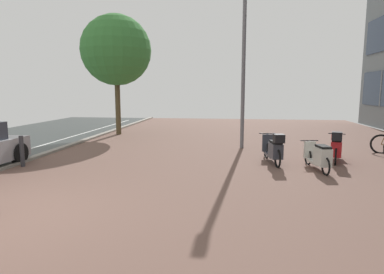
% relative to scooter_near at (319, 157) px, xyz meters
% --- Properties ---
extents(ground, '(21.00, 40.00, 0.13)m').
position_rel_scooter_near_xyz_m(ground, '(-4.86, -4.25, -0.42)').
color(ground, '#2F3534').
extents(scooter_near, '(0.59, 1.72, 0.76)m').
position_rel_scooter_near_xyz_m(scooter_near, '(0.00, 0.00, 0.00)').
color(scooter_near, black).
rests_on(scooter_near, ground).
extents(scooter_mid, '(0.79, 1.74, 1.01)m').
position_rel_scooter_near_xyz_m(scooter_mid, '(0.79, 1.20, 0.06)').
color(scooter_mid, black).
rests_on(scooter_mid, ground).
extents(scooter_far, '(0.61, 1.86, 0.99)m').
position_rel_scooter_near_xyz_m(scooter_far, '(-1.13, 0.70, 0.05)').
color(scooter_far, black).
rests_on(scooter_far, ground).
extents(lamp_post, '(0.20, 0.52, 6.35)m').
position_rel_scooter_near_xyz_m(lamp_post, '(-2.00, 3.29, 3.11)').
color(lamp_post, slate).
rests_on(lamp_post, ground).
extents(street_tree, '(3.36, 3.36, 5.75)m').
position_rel_scooter_near_xyz_m(street_tree, '(-7.98, 6.42, 3.67)').
color(street_tree, brown).
rests_on(street_tree, ground).
extents(bollard_far, '(0.12, 0.12, 0.90)m').
position_rel_scooter_near_xyz_m(bollard_far, '(-8.34, -0.56, 0.06)').
color(bollard_far, '#38383D').
rests_on(bollard_far, ground).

